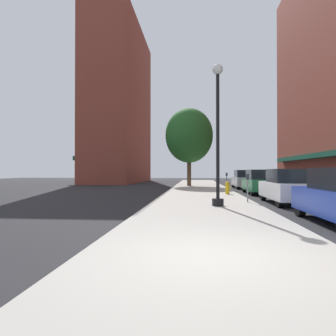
% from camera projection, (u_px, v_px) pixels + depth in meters
% --- Properties ---
extents(ground_plane, '(90.00, 90.00, 0.00)m').
position_uv_depth(ground_plane, '(254.00, 192.00, 22.66)').
color(ground_plane, '#232326').
extents(sidewalk_slab, '(4.80, 50.00, 0.12)m').
position_uv_depth(sidewalk_slab, '(200.00, 190.00, 24.02)').
color(sidewalk_slab, '#A8A399').
rests_on(sidewalk_slab, ground).
extents(building_far_background, '(6.80, 18.00, 21.78)m').
position_uv_depth(building_far_background, '(120.00, 106.00, 43.06)').
color(building_far_background, brown).
rests_on(building_far_background, ground).
extents(lamppost, '(0.48, 0.48, 5.90)m').
position_uv_depth(lamppost, '(218.00, 132.00, 12.56)').
color(lamppost, black).
rests_on(lamppost, sidewalk_slab).
extents(fire_hydrant, '(0.33, 0.26, 0.79)m').
position_uv_depth(fire_hydrant, '(227.00, 188.00, 18.98)').
color(fire_hydrant, gold).
rests_on(fire_hydrant, sidewalk_slab).
extents(parking_meter_near, '(0.14, 0.09, 1.31)m').
position_uv_depth(parking_meter_near, '(227.00, 179.00, 23.44)').
color(parking_meter_near, slate).
rests_on(parking_meter_near, sidewalk_slab).
extents(parking_meter_far, '(0.14, 0.09, 1.31)m').
position_uv_depth(parking_meter_far, '(248.00, 184.00, 14.03)').
color(parking_meter_far, slate).
rests_on(parking_meter_far, sidewalk_slab).
extents(tree_near, '(4.69, 4.69, 7.66)m').
position_uv_depth(tree_near, '(189.00, 136.00, 29.91)').
color(tree_near, '#4C3823').
rests_on(tree_near, sidewalk_slab).
extents(car_white, '(1.80, 4.30, 1.66)m').
position_uv_depth(car_white, '(287.00, 187.00, 14.38)').
color(car_white, black).
rests_on(car_white, ground).
extents(car_green, '(1.80, 4.30, 1.66)m').
position_uv_depth(car_green, '(260.00, 182.00, 20.55)').
color(car_green, black).
rests_on(car_green, ground).
extents(car_silver, '(1.80, 4.30, 1.66)m').
position_uv_depth(car_silver, '(244.00, 179.00, 27.14)').
color(car_silver, black).
rests_on(car_silver, ground).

